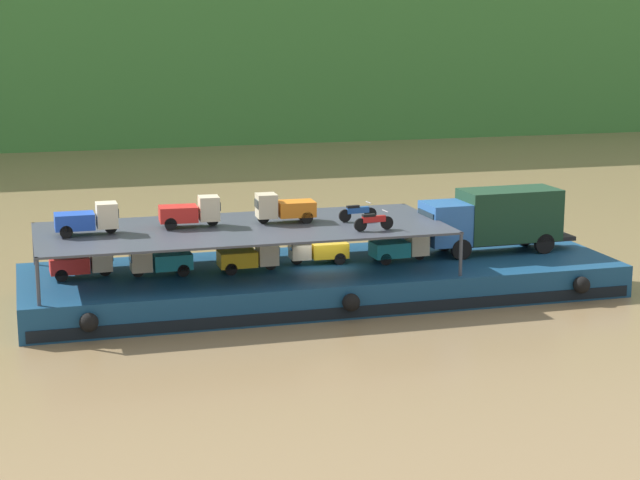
{
  "coord_description": "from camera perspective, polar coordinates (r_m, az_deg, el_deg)",
  "views": [
    {
      "loc": [
        -13.31,
        -46.54,
        13.03
      ],
      "look_at": [
        -0.14,
        0.0,
        2.7
      ],
      "focal_mm": 59.77,
      "sensor_mm": 36.0,
      "label": 1
    }
  ],
  "objects": [
    {
      "name": "ground_plane",
      "position": [
        50.13,
        0.15,
        -3.01
      ],
      "size": [
        400.0,
        400.0,
        0.0
      ],
      "primitive_type": "plane",
      "color": "olive"
    },
    {
      "name": "cargo_barge",
      "position": [
        49.91,
        0.16,
        -2.19
      ],
      "size": [
        27.65,
        9.0,
        1.5
      ],
      "color": "navy",
      "rests_on": "ground"
    },
    {
      "name": "covered_lorry",
      "position": [
        52.77,
        9.33,
        1.15
      ],
      "size": [
        7.9,
        2.46,
        3.1
      ],
      "color": "#285BA3",
      "rests_on": "cargo_barge"
    },
    {
      "name": "cargo_rack",
      "position": [
        48.46,
        -4.17,
        0.61
      ],
      "size": [
        18.45,
        7.57,
        2.0
      ],
      "color": "#383D47",
      "rests_on": "cargo_barge"
    },
    {
      "name": "mini_truck_lower_stern",
      "position": [
        48.42,
        -12.61,
        -1.18
      ],
      "size": [
        2.77,
        1.25,
        1.38
      ],
      "color": "red",
      "rests_on": "cargo_barge"
    },
    {
      "name": "mini_truck_lower_aft",
      "position": [
        48.17,
        -8.58,
        -1.09
      ],
      "size": [
        2.76,
        1.24,
        1.38
      ],
      "color": "teal",
      "rests_on": "cargo_barge"
    },
    {
      "name": "mini_truck_lower_mid",
      "position": [
        48.5,
        -3.81,
        -0.89
      ],
      "size": [
        2.75,
        1.21,
        1.38
      ],
      "color": "gold",
      "rests_on": "cargo_barge"
    },
    {
      "name": "mini_truck_lower_fore",
      "position": [
        49.94,
        -0.16,
        -0.48
      ],
      "size": [
        2.77,
        1.25,
        1.38
      ],
      "color": "gold",
      "rests_on": "cargo_barge"
    },
    {
      "name": "mini_truck_lower_bow",
      "position": [
        50.48,
        4.33,
        -0.38
      ],
      "size": [
        2.78,
        1.27,
        1.38
      ],
      "color": "teal",
      "rests_on": "cargo_barge"
    },
    {
      "name": "mini_truck_upper_stern",
      "position": [
        47.71,
        -12.34,
        1.1
      ],
      "size": [
        2.75,
        1.22,
        1.38
      ],
      "color": "#1E47B7",
      "rests_on": "cargo_rack"
    },
    {
      "name": "mini_truck_upper_mid",
      "position": [
        48.66,
        -6.94,
        1.5
      ],
      "size": [
        2.79,
        1.28,
        1.38
      ],
      "color": "red",
      "rests_on": "cargo_rack"
    },
    {
      "name": "mini_truck_upper_fore",
      "position": [
        49.37,
        -1.93,
        1.73
      ],
      "size": [
        2.77,
        1.25,
        1.38
      ],
      "color": "orange",
      "rests_on": "cargo_rack"
    },
    {
      "name": "motorcycle_upper_port",
      "position": [
        47.62,
        2.87,
        1.03
      ],
      "size": [
        1.9,
        0.55,
        0.87
      ],
      "color": "black",
      "rests_on": "cargo_rack"
    },
    {
      "name": "motorcycle_upper_centre",
      "position": [
        49.73,
        2.01,
        1.51
      ],
      "size": [
        1.9,
        0.55,
        0.87
      ],
      "color": "black",
      "rests_on": "cargo_rack"
    }
  ]
}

